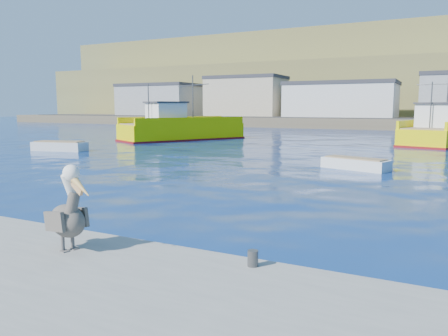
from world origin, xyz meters
name	(u,v)px	position (x,y,z in m)	size (l,w,h in m)	color
ground	(202,227)	(0.00, 0.00, 0.00)	(260.00, 260.00, 0.00)	#071157
dock_bollards	(147,241)	(0.60, -3.40, 0.65)	(36.20, 0.20, 0.30)	#4C4C4C
far_shore	(418,84)	(0.00, 109.20, 8.98)	(200.00, 81.00, 24.00)	brown
trawler_yellow_a	(180,129)	(-18.48, 28.19, 1.14)	(9.98, 13.63, 6.75)	#ECDC00
trawler_yellow_b	(440,133)	(5.85, 34.02, 1.08)	(7.16, 12.64, 6.60)	#ECDC00
skiff_left	(60,147)	(-20.79, 14.17, 0.29)	(4.45, 2.30, 0.92)	silver
skiff_mid	(355,165)	(1.81, 14.01, 0.25)	(3.85, 2.36, 0.79)	silver
pelican	(68,214)	(-0.70, -4.25, 1.27)	(1.44, 0.82, 1.79)	#595451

